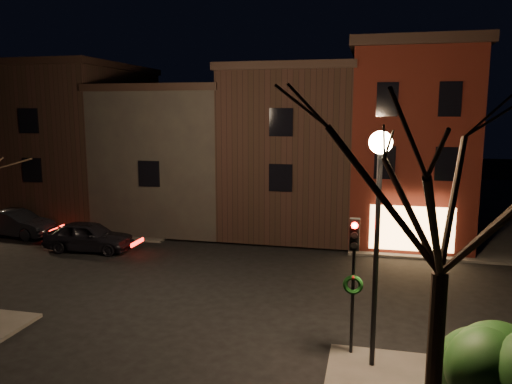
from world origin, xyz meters
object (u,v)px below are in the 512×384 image
bare_tree_right (447,159)px  parked_car_a (89,236)px  parked_car_b (16,223)px  traffic_signal (354,265)px  street_lamp_near (379,185)px

bare_tree_right → parked_car_a: 19.90m
parked_car_a → parked_car_b: parked_car_a is taller
traffic_signal → street_lamp_near: bearing=-39.4°
street_lamp_near → bare_tree_right: size_ratio=0.76×
traffic_signal → parked_car_a: traffic_signal is taller
street_lamp_near → parked_car_a: bearing=148.1°
traffic_signal → bare_tree_right: bearing=-57.6°
bare_tree_right → parked_car_a: bearing=143.8°
street_lamp_near → parked_car_a: street_lamp_near is taller
street_lamp_near → parked_car_a: (-14.15, 8.82, -4.41)m
traffic_signal → parked_car_a: size_ratio=0.90×
bare_tree_right → parked_car_a: size_ratio=1.89×
parked_car_a → bare_tree_right: bearing=-128.8°
street_lamp_near → parked_car_b: bearing=152.1°
traffic_signal → parked_car_b: traffic_signal is taller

